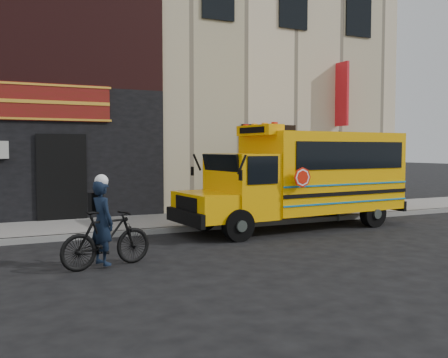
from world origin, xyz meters
TOP-DOWN VIEW (x-y plane):
  - ground at (0.00, 0.00)m, footprint 120.00×120.00m
  - curb at (0.00, 2.60)m, footprint 40.00×0.20m
  - sidewalk at (0.00, 4.10)m, footprint 40.00×3.00m
  - building at (-0.04, 10.45)m, footprint 20.00×10.70m
  - school_bus at (3.10, 1.83)m, footprint 7.05×2.77m
  - sign_pole at (4.78, 2.41)m, footprint 0.12×0.24m
  - bicycle at (-3.13, -0.69)m, footprint 1.91×0.93m
  - cyclist at (-3.20, -0.62)m, footprint 0.58×0.70m

SIDE VIEW (x-z plane):
  - ground at x=0.00m, z-range 0.00..0.00m
  - curb at x=0.00m, z-range 0.00..0.15m
  - sidewalk at x=0.00m, z-range 0.00..0.15m
  - bicycle at x=-3.13m, z-range 0.00..1.10m
  - cyclist at x=-3.20m, z-range 0.00..1.63m
  - school_bus at x=3.10m, z-range 0.05..2.97m
  - sign_pole at x=4.78m, z-range 0.16..3.01m
  - building at x=-0.04m, z-range 0.13..12.13m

